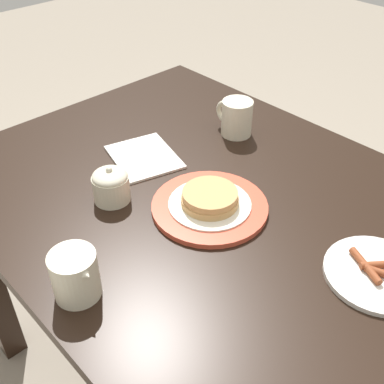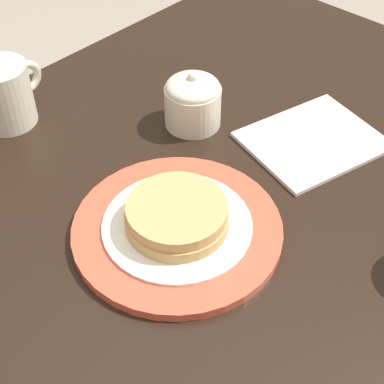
# 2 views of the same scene
# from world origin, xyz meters

# --- Properties ---
(ground_plane) EXTENTS (8.00, 8.00, 0.00)m
(ground_plane) POSITION_xyz_m (0.00, 0.00, 0.00)
(ground_plane) COLOR gray
(dining_table) EXTENTS (1.20, 0.89, 0.74)m
(dining_table) POSITION_xyz_m (0.00, 0.00, 0.62)
(dining_table) COLOR black
(dining_table) RESTS_ON ground_plane
(pancake_plate) EXTENTS (0.25, 0.25, 0.05)m
(pancake_plate) POSITION_xyz_m (-0.02, 0.03, 0.76)
(pancake_plate) COLOR #DB5138
(pancake_plate) RESTS_ON dining_table
(side_plate_bacon) EXTENTS (0.19, 0.19, 0.02)m
(side_plate_bacon) POSITION_xyz_m (-0.37, -0.06, 0.75)
(side_plate_bacon) COLOR silver
(side_plate_bacon) RESTS_ON dining_table
(coffee_mug) EXTENTS (0.11, 0.08, 0.10)m
(coffee_mug) POSITION_xyz_m (0.16, -0.25, 0.79)
(coffee_mug) COLOR beige
(coffee_mug) RESTS_ON dining_table
(creamer_pitcher) EXTENTS (0.12, 0.08, 0.10)m
(creamer_pitcher) POSITION_xyz_m (-0.03, 0.36, 0.79)
(creamer_pitcher) COLOR beige
(creamer_pitcher) RESTS_ON dining_table
(sugar_bowl) EXTENTS (0.08, 0.08, 0.09)m
(sugar_bowl) POSITION_xyz_m (0.15, 0.16, 0.78)
(sugar_bowl) COLOR beige
(sugar_bowl) RESTS_ON dining_table
(napkin) EXTENTS (0.21, 0.19, 0.01)m
(napkin) POSITION_xyz_m (0.23, 0.01, 0.75)
(napkin) COLOR silver
(napkin) RESTS_ON dining_table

